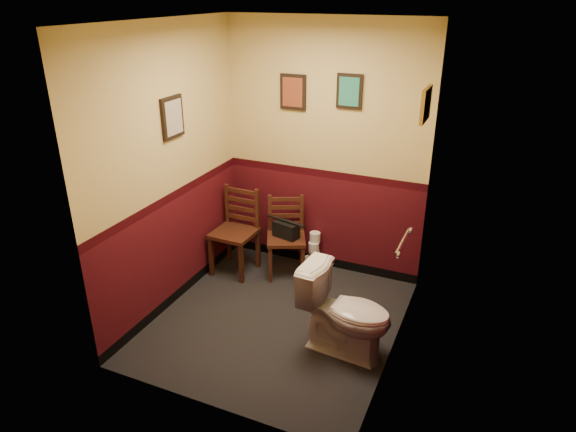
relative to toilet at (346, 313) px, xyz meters
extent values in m
cube|color=black|center=(-0.72, 0.16, -0.39)|extent=(2.20, 2.40, 0.00)
cube|color=silver|center=(-0.72, 0.16, 2.31)|extent=(2.20, 2.40, 0.00)
cube|color=#450D15|center=(-0.72, 1.36, 0.96)|extent=(2.20, 0.00, 2.70)
cube|color=#450D15|center=(-0.72, -1.04, 0.96)|extent=(2.20, 0.00, 2.70)
cube|color=#450D15|center=(-1.82, 0.16, 0.96)|extent=(0.00, 2.40, 2.70)
cube|color=#450D15|center=(0.38, 0.16, 0.96)|extent=(0.00, 2.40, 2.70)
cylinder|color=silver|center=(0.35, 0.41, 0.56)|extent=(0.03, 0.50, 0.03)
cylinder|color=silver|center=(0.37, 0.16, 0.56)|extent=(0.02, 0.06, 0.06)
cylinder|color=silver|center=(0.37, 0.66, 0.56)|extent=(0.02, 0.06, 0.06)
cube|color=black|center=(-1.07, 1.34, 1.56)|extent=(0.28, 0.03, 0.36)
cube|color=brown|center=(-1.07, 1.33, 1.56)|extent=(0.22, 0.01, 0.30)
cube|color=black|center=(-0.47, 1.34, 1.61)|extent=(0.26, 0.03, 0.34)
cube|color=#277E64|center=(-0.47, 1.33, 1.61)|extent=(0.20, 0.01, 0.28)
cube|color=black|center=(-1.80, 0.26, 1.46)|extent=(0.03, 0.30, 0.38)
cube|color=tan|center=(-1.79, 0.26, 1.46)|extent=(0.01, 0.24, 0.31)
cube|color=olive|center=(0.36, 0.76, 1.66)|extent=(0.03, 0.34, 0.28)
cube|color=tan|center=(0.35, 0.76, 1.66)|extent=(0.01, 0.28, 0.22)
imported|color=white|center=(0.00, 0.00, 0.00)|extent=(0.83, 0.51, 0.79)
cylinder|color=silver|center=(0.19, 0.02, -0.33)|extent=(0.13, 0.13, 0.13)
cylinder|color=silver|center=(0.19, 0.02, -0.12)|extent=(0.02, 0.02, 0.36)
cube|color=#4C2517|center=(-1.55, 0.84, 0.08)|extent=(0.45, 0.45, 0.04)
cube|color=#4C2517|center=(-1.75, 0.66, -0.16)|extent=(0.04, 0.04, 0.47)
cube|color=#4C2517|center=(-1.74, 1.03, -0.16)|extent=(0.04, 0.04, 0.47)
cube|color=#4C2517|center=(-1.37, 0.65, -0.16)|extent=(0.04, 0.04, 0.47)
cube|color=#4C2517|center=(-1.36, 1.02, -0.16)|extent=(0.04, 0.04, 0.47)
cube|color=#4C2517|center=(-1.74, 1.04, 0.32)|extent=(0.04, 0.04, 0.47)
cube|color=#4C2517|center=(-1.36, 1.03, 0.32)|extent=(0.04, 0.04, 0.47)
cube|color=#4C2517|center=(-1.55, 1.03, 0.19)|extent=(0.36, 0.04, 0.05)
cube|color=#4C2517|center=(-1.55, 1.03, 0.29)|extent=(0.36, 0.04, 0.05)
cube|color=#4C2517|center=(-1.55, 1.03, 0.40)|extent=(0.36, 0.04, 0.05)
cube|color=#4C2517|center=(-1.55, 1.03, 0.50)|extent=(0.36, 0.04, 0.05)
cube|color=#4C2517|center=(-1.00, 1.01, 0.04)|extent=(0.54, 0.54, 0.04)
cube|color=#4C2517|center=(-1.09, 0.78, -0.17)|extent=(0.05, 0.05, 0.44)
cube|color=#4C2517|center=(-1.24, 1.10, -0.17)|extent=(0.05, 0.05, 0.44)
cube|color=#4C2517|center=(-0.77, 0.93, -0.17)|extent=(0.05, 0.05, 0.44)
cube|color=#4C2517|center=(-0.92, 1.24, -0.17)|extent=(0.05, 0.05, 0.44)
cube|color=#4C2517|center=(-1.24, 1.10, 0.26)|extent=(0.05, 0.05, 0.44)
cube|color=#4C2517|center=(-0.92, 1.25, 0.26)|extent=(0.05, 0.05, 0.44)
cube|color=#4C2517|center=(-1.08, 1.17, 0.14)|extent=(0.31, 0.16, 0.04)
cube|color=#4C2517|center=(-1.08, 1.17, 0.24)|extent=(0.31, 0.16, 0.04)
cube|color=#4C2517|center=(-1.08, 1.17, 0.33)|extent=(0.31, 0.16, 0.04)
cube|color=#4C2517|center=(-1.08, 1.17, 0.43)|extent=(0.31, 0.16, 0.04)
cube|color=black|center=(-1.00, 1.01, 0.15)|extent=(0.30, 0.20, 0.17)
cylinder|color=black|center=(-1.00, 1.01, 0.25)|extent=(0.24, 0.08, 0.02)
cylinder|color=silver|center=(-0.83, 1.28, -0.34)|extent=(0.12, 0.12, 0.11)
cylinder|color=silver|center=(-0.71, 1.28, -0.34)|extent=(0.12, 0.12, 0.11)
cylinder|color=silver|center=(-0.77, 1.27, -0.23)|extent=(0.12, 0.12, 0.11)
cylinder|color=silver|center=(-0.77, 1.25, -0.12)|extent=(0.12, 0.12, 0.11)
cylinder|color=silver|center=(-0.77, 1.28, -0.01)|extent=(0.12, 0.12, 0.11)
camera|label=1|loc=(1.01, -3.55, 2.53)|focal=32.00mm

